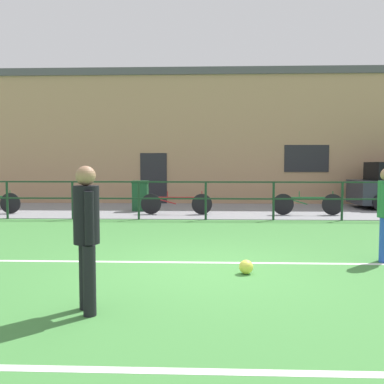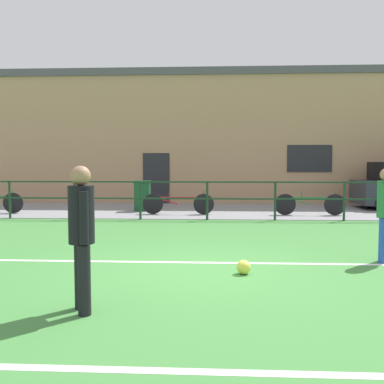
{
  "view_description": "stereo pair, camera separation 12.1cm",
  "coord_description": "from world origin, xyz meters",
  "px_view_note": "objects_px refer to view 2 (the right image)",
  "views": [
    {
      "loc": [
        0.08,
        -6.6,
        1.68
      ],
      "look_at": [
        -0.28,
        2.7,
        1.05
      ],
      "focal_mm": 39.91,
      "sensor_mm": 36.0,
      "label": 1
    },
    {
      "loc": [
        0.2,
        -6.6,
        1.68
      ],
      "look_at": [
        -0.28,
        2.7,
        1.05
      ],
      "focal_mm": 39.91,
      "sensor_mm": 36.0,
      "label": 2
    }
  ],
  "objects_px": {
    "soccer_ball_match": "(244,267)",
    "bicycle_parked_1": "(178,204)",
    "player_goalkeeper": "(82,230)",
    "trash_bin_0": "(142,196)",
    "bicycle_parked_3": "(310,204)"
  },
  "relations": [
    {
      "from": "soccer_ball_match",
      "to": "bicycle_parked_3",
      "type": "distance_m",
      "value": 7.82
    },
    {
      "from": "soccer_ball_match",
      "to": "bicycle_parked_3",
      "type": "relative_size",
      "value": 0.1
    },
    {
      "from": "soccer_ball_match",
      "to": "bicycle_parked_1",
      "type": "xyz_separation_m",
      "value": [
        -1.62,
        7.39,
        0.26
      ]
    },
    {
      "from": "trash_bin_0",
      "to": "bicycle_parked_3",
      "type": "bearing_deg",
      "value": -10.08
    },
    {
      "from": "soccer_ball_match",
      "to": "bicycle_parked_1",
      "type": "distance_m",
      "value": 7.57
    },
    {
      "from": "player_goalkeeper",
      "to": "bicycle_parked_1",
      "type": "relative_size",
      "value": 0.71
    },
    {
      "from": "bicycle_parked_1",
      "to": "player_goalkeeper",
      "type": "bearing_deg",
      "value": -91.98
    },
    {
      "from": "bicycle_parked_3",
      "to": "trash_bin_0",
      "type": "bearing_deg",
      "value": 169.92
    },
    {
      "from": "player_goalkeeper",
      "to": "bicycle_parked_1",
      "type": "bearing_deg",
      "value": -28.34
    },
    {
      "from": "bicycle_parked_1",
      "to": "bicycle_parked_3",
      "type": "height_order",
      "value": "bicycle_parked_3"
    },
    {
      "from": "soccer_ball_match",
      "to": "bicycle_parked_1",
      "type": "bearing_deg",
      "value": 102.37
    },
    {
      "from": "player_goalkeeper",
      "to": "soccer_ball_match",
      "type": "distance_m",
      "value": 2.73
    },
    {
      "from": "bicycle_parked_3",
      "to": "player_goalkeeper",
      "type": "bearing_deg",
      "value": -116.58
    },
    {
      "from": "bicycle_parked_1",
      "to": "trash_bin_0",
      "type": "relative_size",
      "value": 2.21
    },
    {
      "from": "bicycle_parked_3",
      "to": "bicycle_parked_1",
      "type": "bearing_deg",
      "value": 179.57
    }
  ]
}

